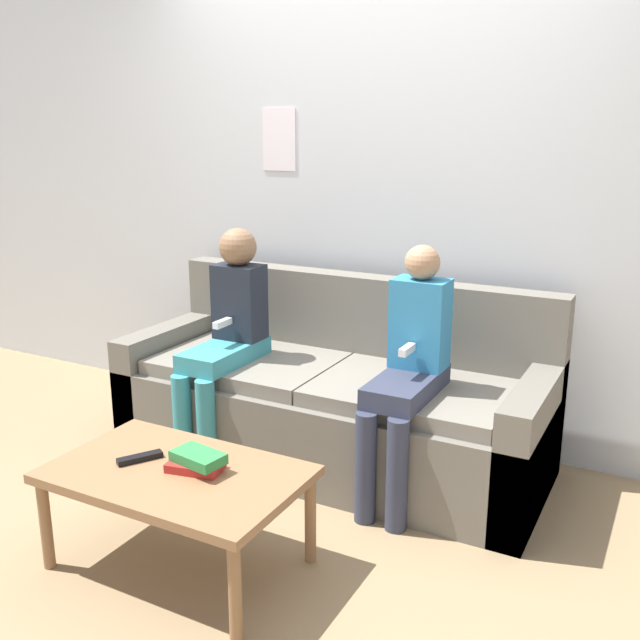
# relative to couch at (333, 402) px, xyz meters

# --- Properties ---
(ground_plane) EXTENTS (10.00, 10.00, 0.00)m
(ground_plane) POSITION_rel_couch_xyz_m (0.00, -0.52, -0.30)
(ground_plane) COLOR #937A56
(wall_back) EXTENTS (8.00, 0.07, 2.60)m
(wall_back) POSITION_rel_couch_xyz_m (-0.00, 0.49, 1.00)
(wall_back) COLOR silver
(wall_back) RESTS_ON ground_plane
(couch) EXTENTS (2.08, 0.81, 0.88)m
(couch) POSITION_rel_couch_xyz_m (0.00, 0.00, 0.00)
(couch) COLOR #6B665B
(couch) RESTS_ON ground_plane
(coffee_table) EXTENTS (0.93, 0.58, 0.39)m
(coffee_table) POSITION_rel_couch_xyz_m (-0.10, -1.08, 0.06)
(coffee_table) COLOR #8E6642
(coffee_table) RESTS_ON ground_plane
(person_left) EXTENTS (0.24, 0.56, 1.14)m
(person_left) POSITION_rel_couch_xyz_m (-0.49, -0.19, 0.35)
(person_left) COLOR teal
(person_left) RESTS_ON ground_plane
(person_right) EXTENTS (0.24, 0.56, 1.13)m
(person_right) POSITION_rel_couch_xyz_m (0.46, -0.20, 0.33)
(person_right) COLOR #33384C
(person_right) RESTS_ON ground_plane
(tv_remote) EXTENTS (0.12, 0.17, 0.02)m
(tv_remote) POSITION_rel_couch_xyz_m (-0.27, -1.09, 0.11)
(tv_remote) COLOR black
(tv_remote) RESTS_ON coffee_table
(book_stack) EXTENTS (0.23, 0.15, 0.07)m
(book_stack) POSITION_rel_couch_xyz_m (-0.03, -1.05, 0.13)
(book_stack) COLOR red
(book_stack) RESTS_ON coffee_table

